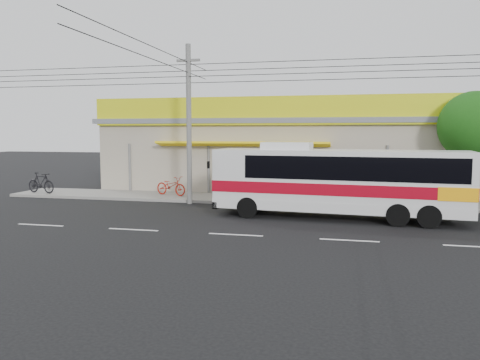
# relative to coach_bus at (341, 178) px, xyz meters

# --- Properties ---
(ground) EXTENTS (120.00, 120.00, 0.00)m
(ground) POSITION_rel_coach_bus_xyz_m (-3.66, -1.54, -1.74)
(ground) COLOR black
(ground) RESTS_ON ground
(sidewalk) EXTENTS (30.00, 3.20, 0.15)m
(sidewalk) POSITION_rel_coach_bus_xyz_m (-3.66, 4.46, -1.67)
(sidewalk) COLOR gray
(sidewalk) RESTS_ON ground
(lane_markings) EXTENTS (50.00, 0.12, 0.01)m
(lane_markings) POSITION_rel_coach_bus_xyz_m (-3.66, -4.04, -1.74)
(lane_markings) COLOR silver
(lane_markings) RESTS_ON ground
(storefront_building) EXTENTS (22.60, 9.20, 5.70)m
(storefront_building) POSITION_rel_coach_bus_xyz_m (-3.67, 10.00, 0.56)
(storefront_building) COLOR #A89F87
(storefront_building) RESTS_ON ground
(coach_bus) EXTENTS (10.72, 3.08, 3.26)m
(coach_bus) POSITION_rel_coach_bus_xyz_m (0.00, 0.00, 0.00)
(coach_bus) COLOR silver
(coach_bus) RESTS_ON ground
(motorbike_red) EXTENTS (2.17, 1.37, 1.08)m
(motorbike_red) POSITION_rel_coach_bus_xyz_m (-9.41, 4.44, -1.06)
(motorbike_red) COLOR #9C160B
(motorbike_red) RESTS_ON sidewalk
(motorbike_dark) EXTENTS (2.08, 0.98, 1.21)m
(motorbike_dark) POSITION_rel_coach_bus_xyz_m (-17.16, 3.65, -0.99)
(motorbike_dark) COLOR black
(motorbike_dark) RESTS_ON sidewalk
(utility_pole) EXTENTS (34.00, 14.00, 8.10)m
(utility_pole) POSITION_rel_coach_bus_xyz_m (-7.70, 2.66, 4.94)
(utility_pole) COLOR #5E5E5C
(utility_pole) RESTS_ON ground
(tree_near) EXTENTS (3.46, 3.46, 5.73)m
(tree_near) POSITION_rel_coach_bus_xyz_m (6.45, 5.09, 2.13)
(tree_near) COLOR #342414
(tree_near) RESTS_ON ground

